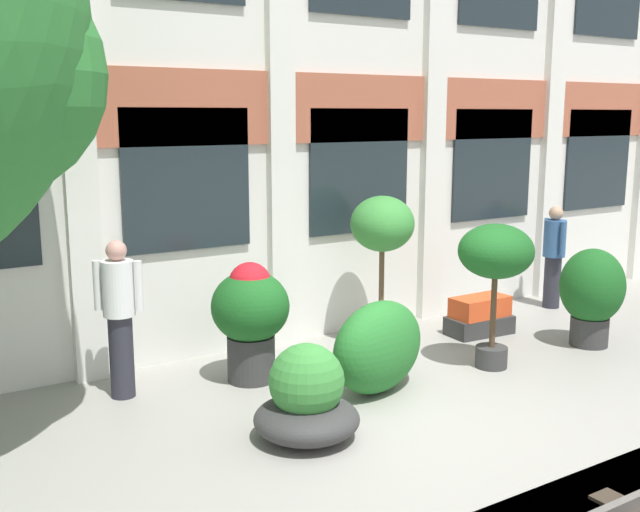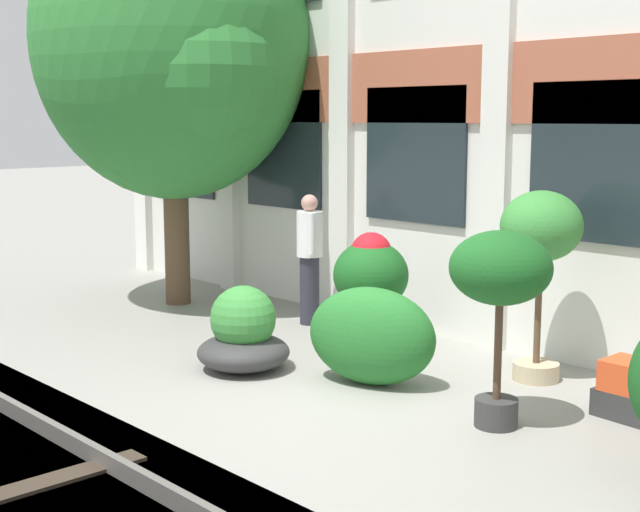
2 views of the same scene
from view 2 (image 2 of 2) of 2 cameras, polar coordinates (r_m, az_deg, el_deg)
name	(u,v)px [view 2 (image 2 of 2)]	position (r m, az deg, el deg)	size (l,w,h in m)	color
ground_plane	(316,398)	(8.81, -0.23, -9.11)	(80.00, 80.00, 0.00)	gray
apartment_facade	(514,43)	(10.76, 12.34, 13.17)	(15.62, 0.64, 7.13)	silver
rail_tracks	(8,505)	(7.25, -19.33, -14.81)	(23.26, 2.80, 0.43)	#4C473F
broadleaf_tree	(172,47)	(13.11, -9.45, 13.05)	(4.11, 3.92, 6.08)	brown
potted_plant_wide_bowl	(243,336)	(9.72, -4.93, -5.12)	(1.01, 1.01, 0.93)	#333333
potted_plant_terracotta_small	(500,278)	(7.87, 11.46, -1.41)	(0.89, 0.89, 1.76)	#333333
potted_plant_low_pan	(541,238)	(9.37, 13.95, 1.11)	(0.84, 0.84, 1.99)	tan
potted_plant_glazed_jar	(371,281)	(10.53, 3.27, -1.62)	(0.89, 0.89, 1.39)	#333333
resident_by_doorway	(310,255)	(11.71, -0.67, 0.08)	(0.45, 0.35, 1.73)	#282833
topiary_hedge	(371,336)	(9.15, 3.31, -5.13)	(1.38, 0.70, 1.01)	#236B28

